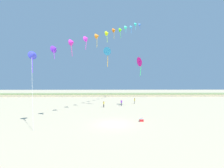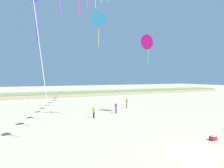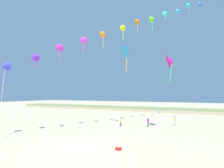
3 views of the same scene
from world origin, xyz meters
name	(u,v)px [view 3 (image 3 of 3)]	position (x,y,z in m)	size (l,w,h in m)	color
ground_plane	(78,148)	(0.00, 0.00, 0.00)	(240.00, 240.00, 0.00)	#C1B28E
dune_ridge	(169,110)	(0.00, 47.10, 0.61)	(120.00, 9.62, 1.23)	tan
person_near_left	(148,121)	(2.50, 16.47, 0.93)	(0.55, 0.26, 1.60)	#474C56
person_near_right	(121,122)	(-1.81, 14.56, 0.86)	(0.38, 0.45, 1.49)	black
person_mid_center	(175,120)	(6.40, 19.95, 0.97)	(0.23, 0.59, 1.68)	gray
kite_banner_string	(131,25)	(-0.12, 15.30, 17.89)	(22.09, 35.31, 27.03)	#3D43E8
large_kite_low_lead	(127,51)	(-0.88, 15.10, 13.28)	(2.30, 1.99, 4.79)	#2FA3E5
large_kite_mid_trail	(170,61)	(6.83, 14.38, 10.73)	(1.83, 2.49, 4.62)	#EF0D89
beach_cooler	(119,148)	(4.10, 1.26, 0.21)	(0.58, 0.41, 0.46)	red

